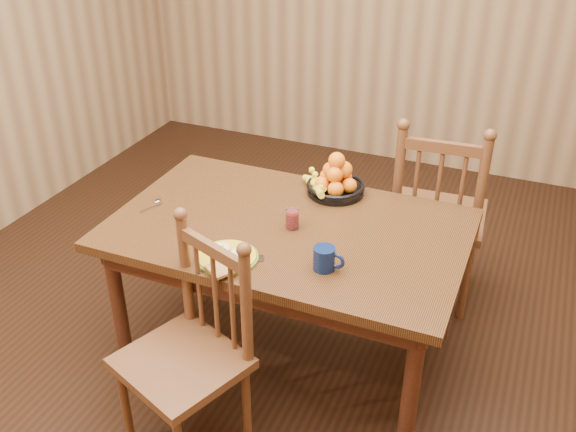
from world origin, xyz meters
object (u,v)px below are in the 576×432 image
at_px(dining_table, 288,241).
at_px(coffee_mug, 325,258).
at_px(chair_near, 189,354).
at_px(breakfast_plate, 227,257).
at_px(chair_far, 437,215).
at_px(fruit_bowl, 335,182).

relative_size(dining_table, coffee_mug, 12.02).
xyz_separation_m(chair_near, breakfast_plate, (0.02, 0.31, 0.28)).
bearing_deg(dining_table, chair_far, 53.50).
bearing_deg(fruit_bowl, chair_near, -102.95).
bearing_deg(fruit_bowl, dining_table, -103.36).
bearing_deg(breakfast_plate, chair_near, -94.18).
bearing_deg(coffee_mug, dining_table, 136.37).
height_order(dining_table, chair_far, chair_far).
bearing_deg(dining_table, breakfast_plate, -109.75).
distance_m(dining_table, chair_near, 0.71).
bearing_deg(chair_far, coffee_mug, 70.53).
relative_size(breakfast_plate, coffee_mug, 2.31).
bearing_deg(breakfast_plate, dining_table, 70.25).
distance_m(chair_far, fruit_bowl, 0.66).
xyz_separation_m(chair_near, coffee_mug, (0.42, 0.41, 0.32)).
bearing_deg(coffee_mug, chair_far, 74.41).
relative_size(dining_table, chair_near, 1.61).
height_order(chair_far, chair_near, chair_far).
distance_m(chair_far, breakfast_plate, 1.32).
distance_m(chair_near, breakfast_plate, 0.42).
height_order(chair_near, fruit_bowl, chair_near).
height_order(coffee_mug, fruit_bowl, fruit_bowl).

